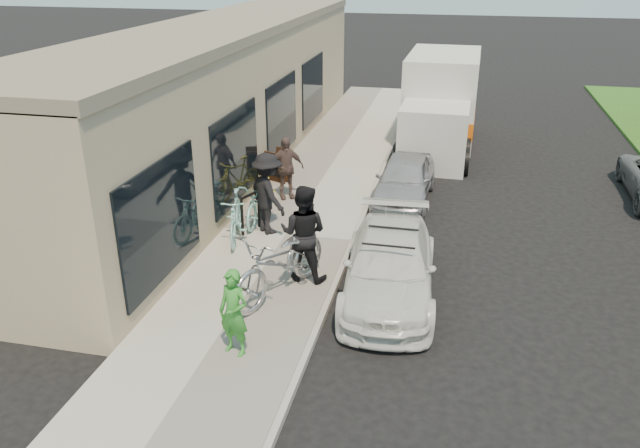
{
  "coord_description": "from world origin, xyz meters",
  "views": [
    {
      "loc": [
        1.62,
        -9.5,
        6.09
      ],
      "look_at": [
        -0.9,
        1.71,
        1.05
      ],
      "focal_mm": 35.0,
      "sensor_mm": 36.0,
      "label": 1
    }
  ],
  "objects_px": {
    "woman_rider": "(234,313)",
    "bystander_a": "(268,194)",
    "man_standing": "(303,233)",
    "sedan_white": "(390,266)",
    "cruiser_bike_a": "(236,217)",
    "bystander_b": "(286,168)",
    "moving_truck": "(440,107)",
    "sedan_silver": "(404,179)",
    "sandwich_board": "(278,166)",
    "bike_rack": "(250,209)",
    "tandem_bike": "(281,262)",
    "cruiser_bike_b": "(260,200)",
    "cruiser_bike_c": "(265,180)"
  },
  "relations": [
    {
      "from": "moving_truck",
      "to": "tandem_bike",
      "type": "height_order",
      "value": "moving_truck"
    },
    {
      "from": "woman_rider",
      "to": "bystander_a",
      "type": "xyz_separation_m",
      "value": [
        -0.86,
        4.63,
        0.21
      ]
    },
    {
      "from": "sedan_white",
      "to": "cruiser_bike_b",
      "type": "height_order",
      "value": "sedan_white"
    },
    {
      "from": "woman_rider",
      "to": "tandem_bike",
      "type": "bearing_deg",
      "value": 101.04
    },
    {
      "from": "sedan_silver",
      "to": "cruiser_bike_b",
      "type": "xyz_separation_m",
      "value": [
        -3.19,
        -2.44,
        0.07
      ]
    },
    {
      "from": "moving_truck",
      "to": "cruiser_bike_a",
      "type": "relative_size",
      "value": 3.41
    },
    {
      "from": "sandwich_board",
      "to": "moving_truck",
      "type": "distance_m",
      "value": 6.64
    },
    {
      "from": "bike_rack",
      "to": "sedan_white",
      "type": "bearing_deg",
      "value": -29.47
    },
    {
      "from": "sedan_white",
      "to": "moving_truck",
      "type": "relative_size",
      "value": 0.7
    },
    {
      "from": "bike_rack",
      "to": "cruiser_bike_b",
      "type": "distance_m",
      "value": 0.65
    },
    {
      "from": "tandem_bike",
      "to": "cruiser_bike_a",
      "type": "height_order",
      "value": "tandem_bike"
    },
    {
      "from": "moving_truck",
      "to": "sandwich_board",
      "type": "bearing_deg",
      "value": -127.59
    },
    {
      "from": "woman_rider",
      "to": "bystander_a",
      "type": "bearing_deg",
      "value": 117.92
    },
    {
      "from": "bike_rack",
      "to": "bystander_b",
      "type": "xyz_separation_m",
      "value": [
        0.22,
        2.22,
        0.26
      ]
    },
    {
      "from": "bike_rack",
      "to": "sandwich_board",
      "type": "relative_size",
      "value": 1.02
    },
    {
      "from": "sandwich_board",
      "to": "bystander_b",
      "type": "relative_size",
      "value": 0.55
    },
    {
      "from": "sandwich_board",
      "to": "sedan_silver",
      "type": "relative_size",
      "value": 0.26
    },
    {
      "from": "bike_rack",
      "to": "bystander_b",
      "type": "bearing_deg",
      "value": 84.43
    },
    {
      "from": "sandwich_board",
      "to": "bystander_b",
      "type": "height_order",
      "value": "bystander_b"
    },
    {
      "from": "sandwich_board",
      "to": "sedan_silver",
      "type": "distance_m",
      "value": 3.54
    },
    {
      "from": "tandem_bike",
      "to": "bystander_b",
      "type": "relative_size",
      "value": 1.57
    },
    {
      "from": "bystander_b",
      "to": "bike_rack",
      "type": "bearing_deg",
      "value": -124.77
    },
    {
      "from": "woman_rider",
      "to": "cruiser_bike_a",
      "type": "relative_size",
      "value": 0.82
    },
    {
      "from": "sandwich_board",
      "to": "bystander_a",
      "type": "xyz_separation_m",
      "value": [
        0.73,
        -3.33,
        0.48
      ]
    },
    {
      "from": "sedan_white",
      "to": "tandem_bike",
      "type": "xyz_separation_m",
      "value": [
        -1.94,
        -0.71,
        0.22
      ]
    },
    {
      "from": "tandem_bike",
      "to": "woman_rider",
      "type": "xyz_separation_m",
      "value": [
        -0.22,
        -1.94,
        0.06
      ]
    },
    {
      "from": "moving_truck",
      "to": "tandem_bike",
      "type": "xyz_separation_m",
      "value": [
        -2.33,
        -11.16,
        -0.5
      ]
    },
    {
      "from": "moving_truck",
      "to": "cruiser_bike_b",
      "type": "xyz_separation_m",
      "value": [
        -3.79,
        -7.86,
        -0.67
      ]
    },
    {
      "from": "man_standing",
      "to": "sedan_white",
      "type": "bearing_deg",
      "value": -176.89
    },
    {
      "from": "sedan_white",
      "to": "cruiser_bike_c",
      "type": "xyz_separation_m",
      "value": [
        -3.68,
        3.9,
        0.07
      ]
    },
    {
      "from": "sedan_white",
      "to": "bystander_a",
      "type": "distance_m",
      "value": 3.64
    },
    {
      "from": "bystander_a",
      "to": "man_standing",
      "type": "bearing_deg",
      "value": 167.02
    },
    {
      "from": "cruiser_bike_a",
      "to": "bystander_b",
      "type": "xyz_separation_m",
      "value": [
        0.39,
        2.72,
        0.28
      ]
    },
    {
      "from": "cruiser_bike_c",
      "to": "sandwich_board",
      "type": "bearing_deg",
      "value": 68.21
    },
    {
      "from": "sandwich_board",
      "to": "tandem_bike",
      "type": "distance_m",
      "value": 6.29
    },
    {
      "from": "sandwich_board",
      "to": "bystander_a",
      "type": "bearing_deg",
      "value": -53.81
    },
    {
      "from": "woman_rider",
      "to": "bystander_b",
      "type": "xyz_separation_m",
      "value": [
        -1.05,
        6.81,
        0.08
      ]
    },
    {
      "from": "cruiser_bike_b",
      "to": "moving_truck",
      "type": "bearing_deg",
      "value": 63.07
    },
    {
      "from": "cruiser_bike_b",
      "to": "bike_rack",
      "type": "bearing_deg",
      "value": -93.45
    },
    {
      "from": "cruiser_bike_b",
      "to": "man_standing",
      "type": "bearing_deg",
      "value": -57.54
    },
    {
      "from": "man_standing",
      "to": "bystander_a",
      "type": "relative_size",
      "value": 1.03
    },
    {
      "from": "cruiser_bike_b",
      "to": "cruiser_bike_a",
      "type": "bearing_deg",
      "value": -101.22
    },
    {
      "from": "bike_rack",
      "to": "man_standing",
      "type": "relative_size",
      "value": 0.48
    },
    {
      "from": "sedan_white",
      "to": "sedan_silver",
      "type": "relative_size",
      "value": 1.23
    },
    {
      "from": "sandwich_board",
      "to": "cruiser_bike_c",
      "type": "height_order",
      "value": "cruiser_bike_c"
    },
    {
      "from": "sedan_white",
      "to": "tandem_bike",
      "type": "relative_size",
      "value": 1.68
    },
    {
      "from": "sandwich_board",
      "to": "man_standing",
      "type": "bearing_deg",
      "value": -44.99
    },
    {
      "from": "sedan_silver",
      "to": "man_standing",
      "type": "xyz_separation_m",
      "value": [
        -1.48,
        -5.01,
        0.52
      ]
    },
    {
      "from": "bike_rack",
      "to": "cruiser_bike_b",
      "type": "height_order",
      "value": "cruiser_bike_b"
    },
    {
      "from": "bystander_b",
      "to": "tandem_bike",
      "type": "bearing_deg",
      "value": -104.6
    }
  ]
}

